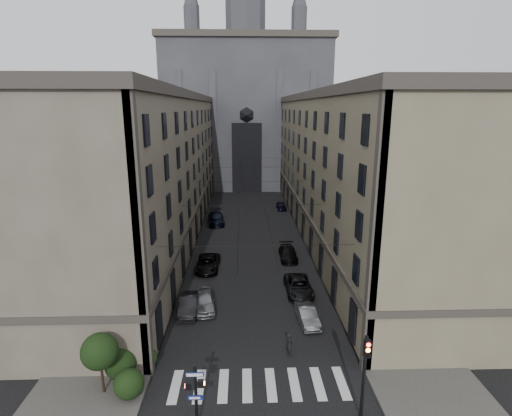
{
  "coord_description": "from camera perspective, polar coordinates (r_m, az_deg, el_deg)",
  "views": [
    {
      "loc": [
        -0.94,
        -16.64,
        17.0
      ],
      "look_at": [
        0.12,
        13.96,
        9.25
      ],
      "focal_mm": 28.0,
      "sensor_mm": 36.0,
      "label": 1
    }
  ],
  "objects": [
    {
      "name": "car_right_midfar",
      "position": [
        46.36,
        4.59,
        -6.44
      ],
      "size": [
        1.95,
        4.78,
        1.39
      ],
      "primitive_type": "imported",
      "rotation": [
        0.0,
        0.0,
        -0.0
      ],
      "color": "black",
      "rests_on": "ground"
    },
    {
      "name": "building_right",
      "position": [
        55.11,
        13.24,
        5.84
      ],
      "size": [
        13.6,
        60.6,
        18.85
      ],
      "color": "brown",
      "rests_on": "ground"
    },
    {
      "name": "car_right_far",
      "position": [
        68.29,
        3.64,
        0.31
      ],
      "size": [
        1.63,
        3.78,
        1.27
      ],
      "primitive_type": "imported",
      "rotation": [
        0.0,
        0.0,
        0.03
      ],
      "color": "black",
      "rests_on": "ground"
    },
    {
      "name": "shrub_cluster",
      "position": [
        27.57,
        -19.23,
        -20.14
      ],
      "size": [
        3.9,
        4.4,
        3.9
      ],
      "color": "black",
      "rests_on": "sidewalk_left"
    },
    {
      "name": "tram_wires",
      "position": [
        53.19,
        -0.94,
        3.64
      ],
      "size": [
        14.0,
        60.0,
        0.43
      ],
      "color": "black",
      "rests_on": "ground"
    },
    {
      "name": "traffic_light_right",
      "position": [
        23.99,
        15.28,
        -21.23
      ],
      "size": [
        0.34,
        0.5,
        5.2
      ],
      "color": "black",
      "rests_on": "ground"
    },
    {
      "name": "car_right_midnear",
      "position": [
        38.31,
        6.13,
        -11.04
      ],
      "size": [
        2.48,
        5.19,
        1.43
      ],
      "primitive_type": "imported",
      "rotation": [
        0.0,
        0.0,
        0.02
      ],
      "color": "black",
      "rests_on": "ground"
    },
    {
      "name": "pedestrian",
      "position": [
        29.63,
        4.81,
        -18.84
      ],
      "size": [
        0.51,
        0.69,
        1.74
      ],
      "primitive_type": "imported",
      "rotation": [
        0.0,
        0.0,
        1.73
      ],
      "color": "black",
      "rests_on": "ground"
    },
    {
      "name": "car_left_near",
      "position": [
        35.68,
        -7.34,
        -13.01
      ],
      "size": [
        2.37,
        4.62,
        1.51
      ],
      "primitive_type": "imported",
      "rotation": [
        0.0,
        0.0,
        0.14
      ],
      "color": "slate",
      "rests_on": "ground"
    },
    {
      "name": "sidewalk_left",
      "position": [
        56.12,
        -11.72,
        -3.66
      ],
      "size": [
        7.0,
        80.0,
        0.15
      ],
      "primitive_type": "cube",
      "color": "#383533",
      "rests_on": "ground"
    },
    {
      "name": "pedestrian_signal_left",
      "position": [
        23.48,
        -8.63,
        -24.68
      ],
      "size": [
        1.02,
        0.38,
        4.0
      ],
      "color": "black",
      "rests_on": "ground"
    },
    {
      "name": "zebra_crossing",
      "position": [
        27.54,
        0.43,
        -23.91
      ],
      "size": [
        11.0,
        3.2,
        0.01
      ],
      "primitive_type": "cube",
      "color": "beige",
      "rests_on": "ground"
    },
    {
      "name": "car_left_midnear",
      "position": [
        35.35,
        -9.6,
        -13.46
      ],
      "size": [
        1.64,
        4.32,
        1.41
      ],
      "primitive_type": "imported",
      "rotation": [
        0.0,
        0.0,
        0.04
      ],
      "color": "black",
      "rests_on": "ground"
    },
    {
      "name": "gothic_tower",
      "position": [
        91.61,
        -1.44,
        14.7
      ],
      "size": [
        35.0,
        23.0,
        58.0
      ],
      "color": "#2D2D33",
      "rests_on": "ground"
    },
    {
      "name": "building_left",
      "position": [
        54.65,
        -15.26,
        5.65
      ],
      "size": [
        13.6,
        60.6,
        18.85
      ],
      "color": "#524C3F",
      "rests_on": "ground"
    },
    {
      "name": "sidewalk_right",
      "position": [
        56.47,
        9.82,
        -3.45
      ],
      "size": [
        7.0,
        80.0,
        0.15
      ],
      "primitive_type": "cube",
      "color": "#383533",
      "rests_on": "ground"
    },
    {
      "name": "car_right_near",
      "position": [
        33.68,
        7.3,
        -14.96
      ],
      "size": [
        1.75,
        4.07,
        1.3
      ],
      "primitive_type": "imported",
      "rotation": [
        0.0,
        0.0,
        0.1
      ],
      "color": "slate",
      "rests_on": "ground"
    },
    {
      "name": "car_left_far",
      "position": [
        60.15,
        -5.73,
        -1.47
      ],
      "size": [
        2.93,
        5.88,
        1.64
      ],
      "primitive_type": "imported",
      "rotation": [
        0.0,
        0.0,
        0.12
      ],
      "color": "black",
      "rests_on": "ground"
    },
    {
      "name": "car_left_midfar",
      "position": [
        43.54,
        -6.92,
        -7.86
      ],
      "size": [
        2.54,
        5.25,
        1.44
      ],
      "primitive_type": "imported",
      "rotation": [
        0.0,
        0.0,
        -0.03
      ],
      "color": "black",
      "rests_on": "ground"
    }
  ]
}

